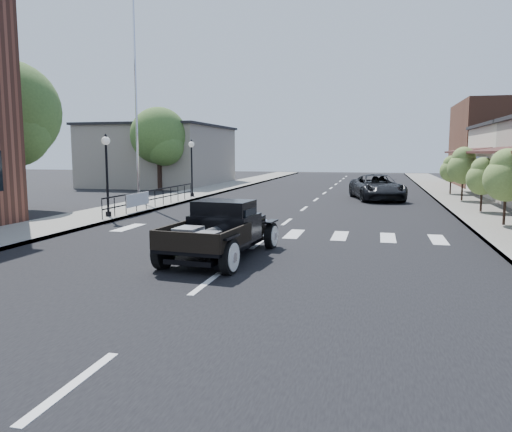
# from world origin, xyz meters

# --- Properties ---
(ground) EXTENTS (120.00, 120.00, 0.00)m
(ground) POSITION_xyz_m (0.00, 0.00, 0.00)
(ground) COLOR black
(ground) RESTS_ON ground
(road) EXTENTS (14.00, 80.00, 0.02)m
(road) POSITION_xyz_m (0.00, 15.00, 0.01)
(road) COLOR black
(road) RESTS_ON ground
(road_markings) EXTENTS (12.00, 60.00, 0.06)m
(road_markings) POSITION_xyz_m (0.00, 10.00, 0.00)
(road_markings) COLOR silver
(road_markings) RESTS_ON ground
(sidewalk_left) EXTENTS (3.00, 80.00, 0.15)m
(sidewalk_left) POSITION_xyz_m (-8.50, 15.00, 0.07)
(sidewalk_left) COLOR gray
(sidewalk_left) RESTS_ON ground
(sidewalk_right) EXTENTS (3.00, 80.00, 0.15)m
(sidewalk_right) POSITION_xyz_m (8.50, 15.00, 0.07)
(sidewalk_right) COLOR gray
(sidewalk_right) RESTS_ON ground
(low_building_left) EXTENTS (10.00, 12.00, 5.00)m
(low_building_left) POSITION_xyz_m (-15.00, 28.00, 2.50)
(low_building_left) COLOR gray
(low_building_left) RESTS_ON ground
(railing) EXTENTS (0.08, 10.00, 1.00)m
(railing) POSITION_xyz_m (-7.30, 10.00, 0.65)
(railing) COLOR black
(railing) RESTS_ON sidewalk_left
(banner) EXTENTS (0.04, 2.20, 0.60)m
(banner) POSITION_xyz_m (-7.22, 8.00, 0.45)
(banner) COLOR silver
(banner) RESTS_ON sidewalk_left
(lamp_post_b) EXTENTS (0.36, 0.36, 3.51)m
(lamp_post_b) POSITION_xyz_m (-7.60, 6.00, 1.91)
(lamp_post_b) COLOR black
(lamp_post_b) RESTS_ON sidewalk_left
(lamp_post_c) EXTENTS (0.36, 0.36, 3.51)m
(lamp_post_c) POSITION_xyz_m (-7.60, 16.00, 1.91)
(lamp_post_c) COLOR black
(lamp_post_c) RESTS_ON sidewalk_left
(flagpole) EXTENTS (0.12, 0.12, 12.17)m
(flagpole) POSITION_xyz_m (-9.20, 12.00, 6.24)
(flagpole) COLOR silver
(flagpole) RESTS_ON sidewalk_left
(big_tree_near) EXTENTS (5.00, 5.00, 7.34)m
(big_tree_near) POSITION_xyz_m (-14.00, 8.00, 3.67)
(big_tree_near) COLOR #3D5E28
(big_tree_near) RESTS_ON ground
(big_tree_far) EXTENTS (4.26, 4.26, 6.25)m
(big_tree_far) POSITION_xyz_m (-12.50, 22.00, 3.13)
(big_tree_far) COLOR #3D5E28
(big_tree_far) RESTS_ON ground
(small_tree_b) EXTENTS (1.66, 1.66, 2.77)m
(small_tree_b) POSITION_xyz_m (8.30, 7.26, 1.54)
(small_tree_b) COLOR olive
(small_tree_b) RESTS_ON sidewalk_right
(small_tree_c) EXTENTS (1.45, 1.45, 2.41)m
(small_tree_c) POSITION_xyz_m (8.30, 11.65, 1.36)
(small_tree_c) COLOR olive
(small_tree_c) RESTS_ON sidewalk_right
(small_tree_d) EXTENTS (1.75, 1.75, 2.92)m
(small_tree_d) POSITION_xyz_m (8.30, 17.14, 1.61)
(small_tree_d) COLOR olive
(small_tree_d) RESTS_ON sidewalk_right
(small_tree_e) EXTENTS (1.45, 1.45, 2.42)m
(small_tree_e) POSITION_xyz_m (8.30, 21.87, 1.36)
(small_tree_e) COLOR olive
(small_tree_e) RESTS_ON sidewalk_right
(hotrod_pickup) EXTENTS (2.60, 4.84, 1.61)m
(hotrod_pickup) POSITION_xyz_m (-0.48, -0.41, 0.81)
(hotrod_pickup) COLOR black
(hotrod_pickup) RESTS_ON ground
(second_car) EXTENTS (3.75, 5.95, 1.53)m
(second_car) POSITION_xyz_m (3.59, 17.78, 0.77)
(second_car) COLOR black
(second_car) RESTS_ON ground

